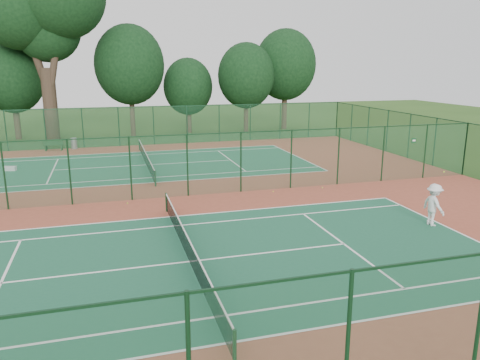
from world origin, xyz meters
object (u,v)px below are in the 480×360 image
big_tree (43,7)px  trash_bin (74,143)px  player_near (434,205)px  kit_bag (10,169)px  bench (53,145)px

big_tree → trash_bin: bearing=-65.4°
player_near → big_tree: bearing=29.3°
kit_bag → bench: bearing=89.6°
trash_bin → bench: 1.71m
player_near → kit_bag: 27.19m
kit_bag → player_near: bearing=-24.7°
kit_bag → big_tree: size_ratio=0.05×
bench → big_tree: big_tree is taller
bench → big_tree: size_ratio=0.10×
player_near → bench: 31.19m
player_near → kit_bag: (-20.63, 17.70, -0.82)m
big_tree → player_near: bearing=-57.9°
trash_bin → big_tree: (-1.90, 4.14, 11.61)m
bench → kit_bag: (-2.18, -7.45, -0.35)m
kit_bag → trash_bin: bearing=80.2°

